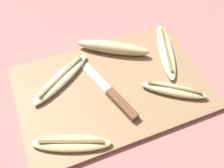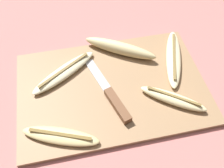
{
  "view_description": "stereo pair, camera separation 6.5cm",
  "coord_description": "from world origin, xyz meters",
  "px_view_note": "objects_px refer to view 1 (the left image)",
  "views": [
    {
      "loc": [
        -0.14,
        -0.36,
        0.54
      ],
      "look_at": [
        0.0,
        0.0,
        0.02
      ],
      "focal_mm": 42.0,
      "sensor_mm": 36.0,
      "label": 1
    },
    {
      "loc": [
        -0.08,
        -0.38,
        0.54
      ],
      "look_at": [
        0.0,
        0.0,
        0.02
      ],
      "focal_mm": 42.0,
      "sensor_mm": 36.0,
      "label": 2
    }
  ],
  "objects_px": {
    "banana_cream_curved": "(166,51)",
    "banana_spotted_left": "(71,143)",
    "banana_mellow_near": "(113,48)",
    "knife": "(118,99)",
    "banana_soft_right": "(174,90)",
    "banana_pale_long": "(61,78)"
  },
  "relations": [
    {
      "from": "banana_spotted_left",
      "to": "banana_mellow_near",
      "type": "height_order",
      "value": "banana_mellow_near"
    },
    {
      "from": "banana_spotted_left",
      "to": "banana_soft_right",
      "type": "relative_size",
      "value": 1.16
    },
    {
      "from": "knife",
      "to": "banana_soft_right",
      "type": "bearing_deg",
      "value": -28.99
    },
    {
      "from": "banana_cream_curved",
      "to": "banana_mellow_near",
      "type": "height_order",
      "value": "banana_mellow_near"
    },
    {
      "from": "banana_pale_long",
      "to": "banana_spotted_left",
      "type": "height_order",
      "value": "banana_pale_long"
    },
    {
      "from": "knife",
      "to": "banana_cream_curved",
      "type": "distance_m",
      "value": 0.21
    },
    {
      "from": "banana_soft_right",
      "to": "banana_spotted_left",
      "type": "bearing_deg",
      "value": -171.56
    },
    {
      "from": "banana_spotted_left",
      "to": "banana_soft_right",
      "type": "height_order",
      "value": "banana_soft_right"
    },
    {
      "from": "banana_soft_right",
      "to": "knife",
      "type": "bearing_deg",
      "value": 167.95
    },
    {
      "from": "knife",
      "to": "banana_mellow_near",
      "type": "xyz_separation_m",
      "value": [
        0.05,
        0.15,
        0.01
      ]
    },
    {
      "from": "banana_cream_curved",
      "to": "banana_spotted_left",
      "type": "xyz_separation_m",
      "value": [
        -0.32,
        -0.16,
        -0.0
      ]
    },
    {
      "from": "banana_spotted_left",
      "to": "banana_soft_right",
      "type": "bearing_deg",
      "value": 8.44
    },
    {
      "from": "knife",
      "to": "banana_spotted_left",
      "type": "relative_size",
      "value": 1.21
    },
    {
      "from": "knife",
      "to": "banana_pale_long",
      "type": "height_order",
      "value": "banana_pale_long"
    },
    {
      "from": "knife",
      "to": "banana_spotted_left",
      "type": "distance_m",
      "value": 0.15
    },
    {
      "from": "banana_cream_curved",
      "to": "knife",
      "type": "bearing_deg",
      "value": -152.13
    },
    {
      "from": "banana_pale_long",
      "to": "banana_mellow_near",
      "type": "distance_m",
      "value": 0.16
    },
    {
      "from": "banana_spotted_left",
      "to": "banana_mellow_near",
      "type": "bearing_deg",
      "value": 50.5
    },
    {
      "from": "knife",
      "to": "banana_cream_curved",
      "type": "xyz_separation_m",
      "value": [
        0.18,
        0.1,
        0.0
      ]
    },
    {
      "from": "knife",
      "to": "banana_pale_long",
      "type": "relative_size",
      "value": 1.14
    },
    {
      "from": "banana_spotted_left",
      "to": "banana_mellow_near",
      "type": "distance_m",
      "value": 0.29
    },
    {
      "from": "knife",
      "to": "banana_mellow_near",
      "type": "relative_size",
      "value": 1.12
    }
  ]
}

